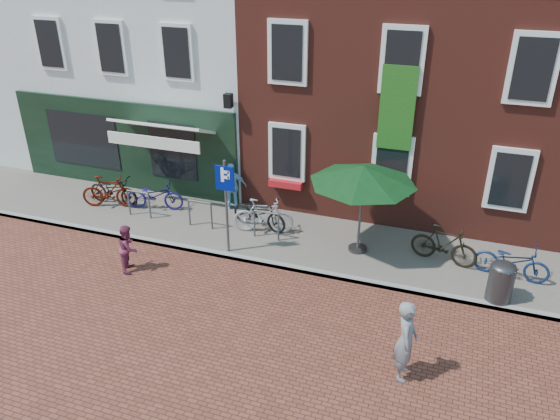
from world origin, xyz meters
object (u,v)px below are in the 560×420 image
(litter_bin, at_px, (501,280))
(bicycle_0, at_px, (113,190))
(woman, at_px, (406,340))
(cafe_person, at_px, (232,186))
(boy, at_px, (128,248))
(bicycle_1, at_px, (109,192))
(bicycle_4, at_px, (259,213))
(bicycle_5, at_px, (444,245))
(parking_sign, at_px, (226,193))
(bicycle_3, at_px, (263,216))
(parasol, at_px, (363,171))
(bicycle_6, at_px, (512,261))
(bicycle_2, at_px, (155,195))

(litter_bin, xyz_separation_m, bicycle_0, (-11.20, 1.37, -0.08))
(woman, xyz_separation_m, cafe_person, (-5.85, 5.34, -0.02))
(boy, relative_size, bicycle_1, 0.74)
(bicycle_1, distance_m, bicycle_4, 4.81)
(bicycle_4, bearing_deg, bicycle_5, -79.35)
(parking_sign, relative_size, bicycle_1, 1.52)
(woman, height_order, cafe_person, woman)
(litter_bin, relative_size, bicycle_1, 0.62)
(woman, distance_m, bicycle_0, 10.42)
(bicycle_0, distance_m, bicycle_3, 5.00)
(parasol, height_order, woman, parasol)
(parasol, relative_size, bicycle_4, 1.56)
(bicycle_3, bearing_deg, woman, -146.95)
(bicycle_1, height_order, bicycle_4, bicycle_1)
(parking_sign, bearing_deg, bicycle_5, 13.55)
(boy, height_order, cafe_person, cafe_person)
(bicycle_3, distance_m, bicycle_4, 0.31)
(bicycle_1, relative_size, bicycle_5, 1.00)
(bicycle_1, bearing_deg, parking_sign, -121.65)
(cafe_person, bearing_deg, bicycle_4, 118.27)
(parasol, bearing_deg, bicycle_6, -0.75)
(litter_bin, bearing_deg, bicycle_6, 75.57)
(bicycle_0, distance_m, bicycle_4, 4.80)
(parasol, relative_size, boy, 2.18)
(boy, height_order, bicycle_2, boy)
(bicycle_3, relative_size, bicycle_6, 0.97)
(parking_sign, xyz_separation_m, bicycle_0, (-4.49, 1.43, -1.24))
(litter_bin, bearing_deg, bicycle_2, 171.35)
(parking_sign, relative_size, bicycle_3, 1.52)
(bicycle_2, height_order, bicycle_6, same)
(bicycle_1, bearing_deg, bicycle_6, -106.89)
(bicycle_0, xyz_separation_m, bicycle_6, (11.47, -0.31, 0.00))
(bicycle_4, distance_m, bicycle_5, 5.08)
(parasol, relative_size, bicycle_5, 1.61)
(litter_bin, relative_size, woman, 0.62)
(cafe_person, bearing_deg, parking_sign, 84.77)
(litter_bin, relative_size, parasol, 0.39)
(parking_sign, xyz_separation_m, bicycle_5, (5.38, 1.30, -1.19))
(parasol, distance_m, bicycle_3, 3.23)
(parasol, bearing_deg, woman, -67.35)
(parasol, xyz_separation_m, bicycle_2, (-6.33, 0.38, -1.81))
(woman, xyz_separation_m, bicycle_3, (-4.44, 4.25, -0.24))
(bicycle_2, relative_size, bicycle_6, 1.00)
(cafe_person, distance_m, bicycle_1, 3.78)
(bicycle_3, xyz_separation_m, bicycle_5, (4.87, 0.02, 0.00))
(bicycle_5, relative_size, bicycle_6, 0.97)
(bicycle_1, bearing_deg, bicycle_2, -93.24)
(bicycle_2, bearing_deg, bicycle_1, 89.24)
(bicycle_5, bearing_deg, parking_sign, 115.03)
(bicycle_3, distance_m, bicycle_6, 6.47)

